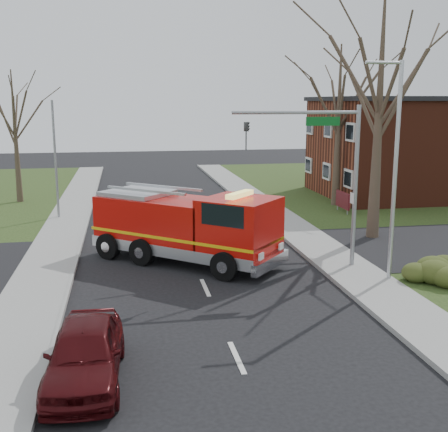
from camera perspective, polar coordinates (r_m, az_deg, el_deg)
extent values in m
plane|color=black|center=(21.43, -1.92, -7.31)|extent=(120.00, 120.00, 0.00)
cube|color=gray|center=(23.07, 13.59, -6.05)|extent=(2.40, 80.00, 0.15)
cube|color=gray|center=(21.46, -18.68, -7.69)|extent=(2.40, 80.00, 0.15)
cube|color=#5E2516|center=(44.04, 19.76, 6.44)|extent=(15.00, 10.00, 7.00)
cube|color=black|center=(43.91, 20.09, 11.12)|extent=(15.40, 10.40, 0.30)
cube|color=silver|center=(40.97, 10.39, 4.49)|extent=(0.12, 1.40, 1.20)
cube|color=#57141A|center=(35.72, 11.97, 1.61)|extent=(0.12, 2.00, 1.00)
cylinder|color=gray|center=(35.08, 12.43, 0.66)|extent=(0.08, 0.08, 0.90)
cylinder|color=gray|center=(36.53, 11.47, 1.13)|extent=(0.08, 0.08, 0.90)
ellipsoid|color=#354017|center=(23.35, 20.97, -5.00)|extent=(2.80, 2.00, 0.90)
cone|color=#3F2E25|center=(28.87, 15.42, 9.33)|extent=(0.64, 0.64, 12.00)
cone|color=#3F2E25|center=(37.75, 11.53, 8.80)|extent=(0.56, 0.56, 10.50)
cone|color=#3F2E25|center=(40.76, -20.41, 7.45)|extent=(0.44, 0.44, 9.00)
cylinder|color=gray|center=(23.78, 13.19, 2.73)|extent=(0.18, 0.18, 6.80)
cylinder|color=gray|center=(22.61, 7.39, 10.39)|extent=(5.20, 0.14, 0.14)
cube|color=#0C591E|center=(22.98, 10.02, 9.46)|extent=(1.40, 0.06, 0.35)
imported|color=black|center=(22.10, 2.35, 9.54)|extent=(0.22, 0.18, 1.10)
cylinder|color=#B7BABF|center=(22.18, 16.98, 4.00)|extent=(0.16, 0.16, 8.40)
cylinder|color=#B7BABF|center=(21.74, 15.94, 14.76)|extent=(1.40, 0.12, 0.12)
cylinder|color=gray|center=(34.46, -16.75, 5.38)|extent=(0.14, 0.14, 7.00)
cube|color=#B90E08|center=(25.18, -6.44, -0.61)|extent=(5.97, 5.70, 2.23)
cube|color=#B90E08|center=(22.99, 1.59, -1.32)|extent=(3.89, 3.89, 2.55)
cube|color=#B7BABF|center=(24.66, -4.03, -2.98)|extent=(8.07, 7.52, 0.48)
cube|color=#E5B20C|center=(24.52, -4.05, -1.67)|extent=(8.07, 7.53, 0.13)
cube|color=black|center=(22.29, 4.22, 0.33)|extent=(1.69, 1.92, 0.90)
cube|color=#E5D866|center=(22.71, 1.61, 2.20)|extent=(1.39, 1.52, 0.19)
cylinder|color=black|center=(22.09, 0.06, -5.12)|extent=(1.12, 1.05, 1.17)
cylinder|color=black|center=(24.41, 3.38, -3.51)|extent=(1.12, 1.05, 1.17)
cylinder|color=black|center=(25.60, -11.67, -3.02)|extent=(1.12, 1.05, 1.17)
cylinder|color=black|center=(27.62, -7.82, -1.81)|extent=(1.12, 1.05, 1.17)
imported|color=#3D090C|center=(14.84, -13.94, -13.33)|extent=(2.02, 4.60, 1.54)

